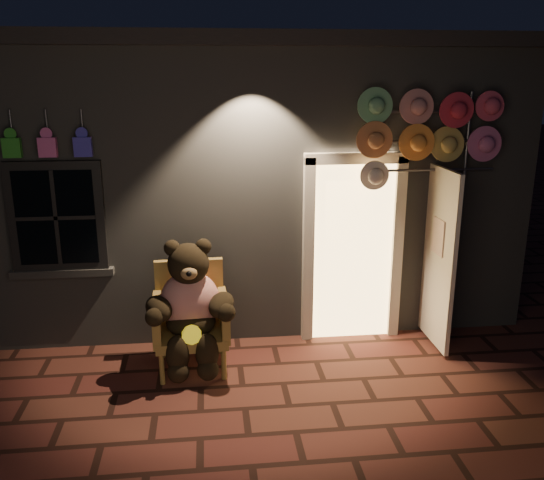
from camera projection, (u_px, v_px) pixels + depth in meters
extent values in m
plane|color=#542A20|center=(245.00, 409.00, 5.39)|extent=(60.00, 60.00, 0.00)
cube|color=slate|center=(226.00, 168.00, 8.76)|extent=(7.00, 5.00, 3.30)
cube|color=black|center=(224.00, 48.00, 8.28)|extent=(7.30, 5.30, 0.16)
cube|color=black|center=(57.00, 217.00, 6.15)|extent=(1.00, 0.10, 1.20)
cube|color=black|center=(56.00, 217.00, 6.12)|extent=(0.82, 0.06, 1.02)
cube|color=slate|center=(63.00, 272.00, 6.33)|extent=(1.10, 0.14, 0.08)
cube|color=#F3BF6D|center=(352.00, 251.00, 6.66)|extent=(0.92, 0.10, 2.10)
cube|color=beige|center=(308.00, 253.00, 6.57)|extent=(0.12, 0.12, 2.20)
cube|color=beige|center=(396.00, 250.00, 6.68)|extent=(0.12, 0.12, 2.20)
cube|color=beige|center=(356.00, 158.00, 6.32)|extent=(1.16, 0.12, 0.12)
cube|color=beige|center=(439.00, 258.00, 6.39)|extent=(0.05, 0.80, 2.00)
cube|color=#288123|center=(12.00, 148.00, 5.83)|extent=(0.18, 0.07, 0.20)
cylinder|color=#59595E|center=(11.00, 122.00, 5.82)|extent=(0.02, 0.02, 0.25)
cube|color=#C25094|center=(48.00, 147.00, 5.87)|extent=(0.18, 0.07, 0.20)
cylinder|color=#59595E|center=(47.00, 122.00, 5.86)|extent=(0.02, 0.02, 0.25)
cube|color=#342EA4|center=(83.00, 147.00, 5.91)|extent=(0.18, 0.07, 0.20)
cylinder|color=#59595E|center=(82.00, 122.00, 5.89)|extent=(0.02, 0.02, 0.25)
cube|color=olive|center=(192.00, 335.00, 6.04)|extent=(0.76, 0.71, 0.10)
cube|color=olive|center=(190.00, 292.00, 6.24)|extent=(0.73, 0.12, 0.73)
cube|color=olive|center=(157.00, 319.00, 5.91)|extent=(0.11, 0.63, 0.42)
cube|color=olive|center=(224.00, 315.00, 6.02)|extent=(0.11, 0.63, 0.42)
cylinder|color=olive|center=(162.00, 369.00, 5.78)|extent=(0.05, 0.05, 0.33)
cylinder|color=olive|center=(224.00, 364.00, 5.88)|extent=(0.05, 0.05, 0.33)
cylinder|color=olive|center=(163.00, 343.00, 6.33)|extent=(0.05, 0.05, 0.33)
cylinder|color=olive|center=(220.00, 339.00, 6.43)|extent=(0.05, 0.05, 0.33)
ellipsoid|color=red|center=(190.00, 302.00, 5.98)|extent=(0.65, 0.53, 0.66)
ellipsoid|color=black|center=(191.00, 322.00, 5.97)|extent=(0.54, 0.46, 0.31)
sphere|color=black|center=(188.00, 264.00, 5.82)|extent=(0.44, 0.44, 0.42)
sphere|color=black|center=(172.00, 248.00, 5.78)|extent=(0.17, 0.17, 0.17)
sphere|color=black|center=(203.00, 247.00, 5.82)|extent=(0.17, 0.17, 0.17)
ellipsoid|color=olive|center=(189.00, 273.00, 5.65)|extent=(0.17, 0.12, 0.13)
ellipsoid|color=black|center=(159.00, 309.00, 5.74)|extent=(0.39, 0.49, 0.24)
ellipsoid|color=black|center=(221.00, 305.00, 5.83)|extent=(0.36, 0.48, 0.24)
ellipsoid|color=black|center=(178.00, 354.00, 5.74)|extent=(0.24, 0.24, 0.41)
ellipsoid|color=black|center=(207.00, 352.00, 5.79)|extent=(0.24, 0.24, 0.41)
sphere|color=black|center=(178.00, 372.00, 5.74)|extent=(0.22, 0.22, 0.22)
sphere|color=black|center=(208.00, 370.00, 5.78)|extent=(0.22, 0.22, 0.22)
cylinder|color=yellow|center=(192.00, 335.00, 5.71)|extent=(0.21, 0.09, 0.20)
cylinder|color=#59595E|center=(460.00, 219.00, 6.59)|extent=(0.04, 0.04, 2.84)
cylinder|color=#59595E|center=(443.00, 112.00, 6.21)|extent=(1.26, 0.03, 0.03)
cylinder|color=#59595E|center=(441.00, 141.00, 6.29)|extent=(1.26, 0.03, 0.03)
cylinder|color=#59595E|center=(438.00, 170.00, 6.38)|extent=(1.26, 0.03, 0.03)
cylinder|color=#69AA75|center=(376.00, 107.00, 6.05)|extent=(0.36, 0.11, 0.36)
cylinder|color=tan|center=(415.00, 107.00, 6.07)|extent=(0.36, 0.11, 0.36)
cylinder|color=#BD283E|center=(455.00, 107.00, 6.09)|extent=(0.36, 0.11, 0.36)
cylinder|color=#D64865|center=(490.00, 107.00, 6.19)|extent=(0.36, 0.11, 0.36)
cylinder|color=#C37545|center=(375.00, 143.00, 6.13)|extent=(0.36, 0.11, 0.36)
cylinder|color=#FE963A|center=(414.00, 143.00, 6.14)|extent=(0.36, 0.11, 0.36)
cylinder|color=tan|center=(450.00, 142.00, 6.24)|extent=(0.36, 0.11, 0.36)
cylinder|color=#CF649B|center=(488.00, 141.00, 6.26)|extent=(0.36, 0.11, 0.36)
cylinder|color=white|center=(374.00, 178.00, 6.20)|extent=(0.36, 0.11, 0.36)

